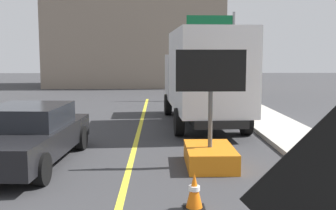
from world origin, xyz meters
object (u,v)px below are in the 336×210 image
object	(u,v)px
arrow_board_trailer	(210,146)
highway_guide_sign	(220,40)
pickup_car	(26,135)
traffic_cone_mid_lane	(194,191)
box_truck	(204,75)

from	to	relation	value
arrow_board_trailer	highway_guide_sign	distance (m)	14.58
pickup_car	traffic_cone_mid_lane	xyz separation A→B (m)	(3.73, -3.00, -0.39)
pickup_car	highway_guide_sign	bearing A→B (deg)	64.37
box_truck	traffic_cone_mid_lane	distance (m)	8.54
highway_guide_sign	traffic_cone_mid_lane	size ratio (longest dim) A/B	8.00
box_truck	traffic_cone_mid_lane	xyz separation A→B (m)	(-1.04, -8.33, -1.54)
arrow_board_trailer	pickup_car	size ratio (longest dim) A/B	0.56
arrow_board_trailer	traffic_cone_mid_lane	world-z (taller)	arrow_board_trailer
pickup_car	traffic_cone_mid_lane	size ratio (longest dim) A/B	7.75
arrow_board_trailer	box_truck	xyz separation A→B (m)	(0.45, 5.63, 1.37)
box_truck	pickup_car	xyz separation A→B (m)	(-4.78, -5.33, -1.15)
pickup_car	arrow_board_trailer	bearing A→B (deg)	-3.94
pickup_car	highway_guide_sign	size ratio (longest dim) A/B	0.97
pickup_car	traffic_cone_mid_lane	distance (m)	4.81
pickup_car	highway_guide_sign	world-z (taller)	highway_guide_sign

